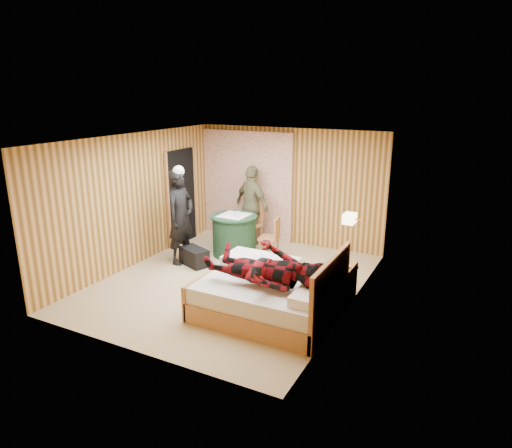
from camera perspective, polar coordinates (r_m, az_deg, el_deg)
The scene contains 23 objects.
floor at distance 8.13m, azimuth -3.04°, elevation -7.22°, with size 4.20×5.00×0.01m, color tan.
ceiling at distance 7.48m, azimuth -3.34°, elevation 10.59°, with size 4.20×5.00×0.01m, color silver.
wall_back at distance 9.89m, azimuth 4.18°, elevation 4.69°, with size 4.20×0.02×2.50m, color tan.
wall_left at distance 8.93m, azimuth -14.90°, elevation 2.89°, with size 0.02×5.00×2.50m, color tan.
wall_right at distance 6.93m, azimuth 11.99°, elevation -0.79°, with size 0.02×5.00×2.50m, color tan.
curtain at distance 10.26m, azimuth -1.14°, elevation 4.88°, with size 2.20×0.08×2.40m, color silver.
doorway at distance 10.01m, azimuth -9.31°, elevation 3.34°, with size 0.06×0.90×2.05m, color black.
wall_lamp at distance 7.37m, azimuth 11.64°, elevation 0.69°, with size 0.26×0.24×0.16m.
bed at distance 6.89m, azimuth 1.81°, elevation -8.88°, with size 2.00×1.57×1.08m.
nightstand at distance 7.49m, azimuth 10.35°, elevation -7.06°, with size 0.45×0.61×0.59m.
round_table at distance 9.29m, azimuth -2.74°, elevation -1.35°, with size 0.94×0.94×0.84m.
chair_far at distance 9.86m, azimuth -0.49°, elevation 0.45°, with size 0.52×0.52×0.93m.
chair_near at distance 9.12m, azimuth 2.06°, elevation -1.32°, with size 0.43×0.43×0.82m.
duffel_bag at distance 8.88m, azimuth -7.73°, elevation -4.07°, with size 0.60×0.32×0.34m, color black.
sneaker_left at distance 9.07m, azimuth -2.80°, elevation -4.18°, with size 0.30×0.12×0.14m, color white.
sneaker_right at distance 8.36m, azimuth -2.21°, elevation -6.07°, with size 0.26×0.11×0.12m, color white.
woman_standing at distance 8.85m, azimuth -9.40°, elevation 0.86°, with size 0.67×0.44×1.83m, color black.
man_at_table at distance 9.84m, azimuth -0.47°, elevation 2.35°, with size 1.01×0.42×1.72m, color #6A6947.
man_on_bed at distance 6.44m, azimuth 1.19°, elevation -4.41°, with size 1.77×0.67×0.86m, color maroon.
book_lower at distance 7.34m, azimuth 10.36°, elevation -5.09°, with size 0.17×0.22×0.02m, color white.
book_upper at distance 7.33m, azimuth 10.36°, elevation -4.94°, with size 0.16×0.22×0.02m, color white.
cup_nightstand at distance 7.48m, azimuth 10.78°, elevation -4.37°, with size 0.10×0.10×0.09m, color white.
cup_table at distance 9.07m, azimuth -2.39°, elevation 1.27°, with size 0.12×0.12×0.10m, color white.
Camera 1 is at (3.79, -6.41, 3.27)m, focal length 32.00 mm.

